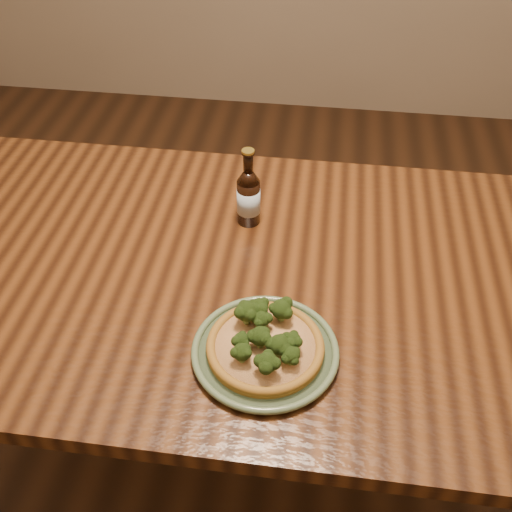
# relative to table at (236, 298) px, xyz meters

# --- Properties ---
(ground) EXTENTS (4.50, 4.50, 0.00)m
(ground) POSITION_rel_table_xyz_m (0.00, -0.10, -0.66)
(ground) COLOR #382111
(ground) RESTS_ON ground
(table) EXTENTS (1.60, 0.90, 0.75)m
(table) POSITION_rel_table_xyz_m (0.00, 0.00, 0.00)
(table) COLOR #4B2710
(table) RESTS_ON ground
(plate) EXTENTS (0.28, 0.28, 0.02)m
(plate) POSITION_rel_table_xyz_m (0.10, -0.23, 0.10)
(plate) COLOR #546848
(plate) RESTS_ON table
(pizza) EXTENTS (0.22, 0.22, 0.07)m
(pizza) POSITION_rel_table_xyz_m (0.10, -0.22, 0.12)
(pizza) COLOR olive
(pizza) RESTS_ON plate
(beer_bottle) EXTENTS (0.05, 0.05, 0.20)m
(beer_bottle) POSITION_rel_table_xyz_m (0.01, 0.17, 0.17)
(beer_bottle) COLOR black
(beer_bottle) RESTS_ON table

